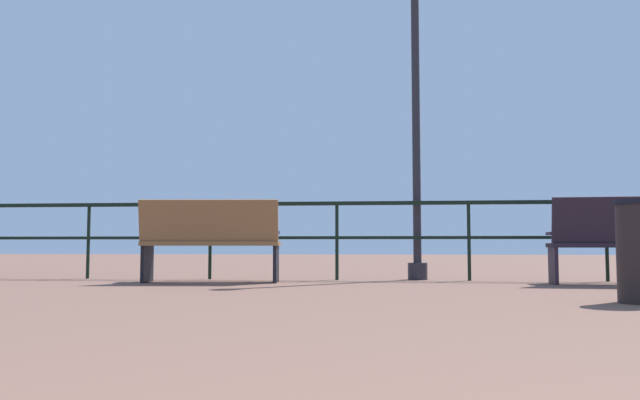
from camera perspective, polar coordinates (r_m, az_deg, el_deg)
pier_railing at (r=8.29m, az=7.36°, el=-1.98°), size 25.40×0.05×1.02m
bench_near_left at (r=7.80m, az=-9.79°, el=-3.32°), size 1.70×0.81×0.99m
bench_near_right at (r=8.00m, az=25.80°, el=-3.00°), size 1.69×0.71×1.00m
lamppost_center at (r=8.66m, az=8.58°, el=8.70°), size 0.28×0.28×4.39m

